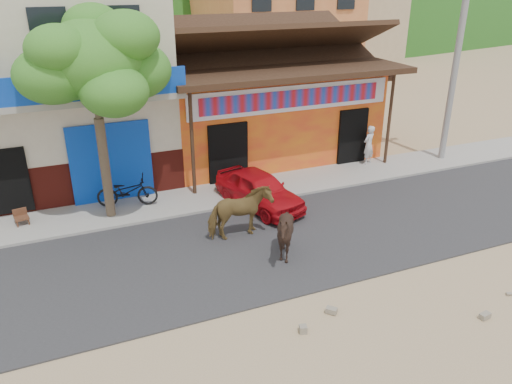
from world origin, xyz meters
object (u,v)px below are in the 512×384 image
(scooter, at_px, (127,191))
(pedestrian, at_px, (369,145))
(cow_tan, at_px, (240,213))
(red_car, at_px, (259,189))
(cafe_chair_left, at_px, (20,211))
(tree, at_px, (99,118))
(utility_pole, at_px, (457,54))
(cow_dark, at_px, (285,234))

(scooter, distance_m, pedestrian, 9.11)
(cow_tan, height_order, red_car, cow_tan)
(scooter, xyz_separation_m, cafe_chair_left, (-3.07, -0.09, -0.08))
(cafe_chair_left, bearing_deg, scooter, -9.22)
(red_car, bearing_deg, cafe_chair_left, 153.21)
(pedestrian, bearing_deg, tree, -19.46)
(utility_pole, relative_size, cow_dark, 5.73)
(red_car, bearing_deg, tree, 151.76)
(tree, distance_m, pedestrian, 9.99)
(tree, bearing_deg, cow_dark, -47.43)
(red_car, bearing_deg, scooter, 143.66)
(cow_tan, relative_size, scooter, 0.94)
(utility_pole, distance_m, pedestrian, 4.53)
(red_car, distance_m, scooter, 4.11)
(utility_pole, xyz_separation_m, cow_tan, (-9.63, -2.85, -3.34))
(cow_tan, distance_m, cafe_chair_left, 6.40)
(utility_pole, distance_m, cow_tan, 10.59)
(utility_pole, xyz_separation_m, scooter, (-12.20, 0.26, -3.51))
(pedestrian, bearing_deg, utility_pole, 145.49)
(cow_tan, relative_size, cafe_chair_left, 2.14)
(tree, relative_size, utility_pole, 0.75)
(red_car, bearing_deg, cow_dark, -116.67)
(utility_pole, bearing_deg, cafe_chair_left, 179.35)
(tree, distance_m, red_car, 5.20)
(pedestrian, height_order, cafe_chair_left, pedestrian)
(pedestrian, distance_m, cafe_chair_left, 12.18)
(tree, height_order, cow_tan, tree)
(pedestrian, bearing_deg, cow_tan, 3.65)
(cow_tan, relative_size, pedestrian, 1.18)
(utility_pole, distance_m, red_car, 9.14)
(red_car, bearing_deg, cow_tan, -143.24)
(cow_tan, bearing_deg, tree, 46.18)
(tree, bearing_deg, utility_pole, 0.90)
(tree, height_order, pedestrian, tree)
(red_car, xyz_separation_m, cafe_chair_left, (-6.91, 1.37, -0.08))
(cafe_chair_left, bearing_deg, tree, -19.40)
(utility_pole, height_order, cafe_chair_left, utility_pole)
(cafe_chair_left, bearing_deg, cow_tan, -39.06)
(utility_pole, bearing_deg, scooter, 178.79)
(utility_pole, bearing_deg, cow_dark, -154.09)
(utility_pole, bearing_deg, cow_tan, -163.50)
(cow_dark, relative_size, scooter, 0.75)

